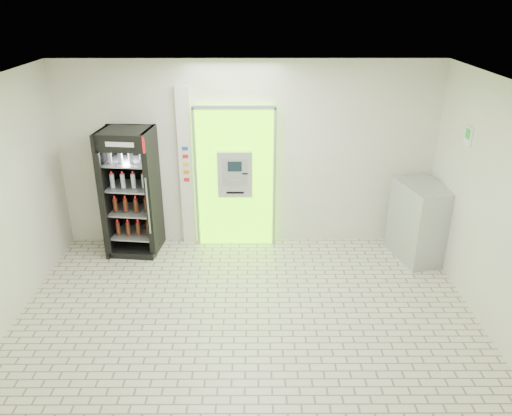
{
  "coord_description": "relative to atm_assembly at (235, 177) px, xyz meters",
  "views": [
    {
      "loc": [
        0.11,
        -5.12,
        3.92
      ],
      "look_at": [
        0.13,
        1.2,
        1.15
      ],
      "focal_mm": 35.0,
      "sensor_mm": 36.0,
      "label": 1
    }
  ],
  "objects": [
    {
      "name": "room_shell",
      "position": [
        0.2,
        -2.41,
        0.67
      ],
      "size": [
        6.0,
        6.0,
        6.0
      ],
      "color": "silver",
      "rests_on": "ground"
    },
    {
      "name": "atm_assembly",
      "position": [
        0.0,
        0.0,
        0.0
      ],
      "size": [
        1.3,
        0.24,
        2.33
      ],
      "color": "#66F100",
      "rests_on": "ground"
    },
    {
      "name": "beverage_cooler",
      "position": [
        -1.63,
        -0.25,
        -0.2
      ],
      "size": [
        0.83,
        0.77,
        2.02
      ],
      "rotation": [
        0.0,
        0.0,
        -0.12
      ],
      "color": "black",
      "rests_on": "ground"
    },
    {
      "name": "pillar",
      "position": [
        -0.78,
        0.04,
        0.13
      ],
      "size": [
        0.22,
        0.11,
        2.6
      ],
      "color": "silver",
      "rests_on": "ground"
    },
    {
      "name": "exit_sign",
      "position": [
        3.19,
        -1.01,
        0.95
      ],
      "size": [
        0.02,
        0.22,
        0.26
      ],
      "color": "white",
      "rests_on": "room_shell"
    },
    {
      "name": "steel_cabinet",
      "position": [
        2.88,
        -0.51,
        -0.56
      ],
      "size": [
        0.82,
        1.04,
        1.22
      ],
      "rotation": [
        0.0,
        0.0,
        0.24
      ],
      "color": "#AAACB1",
      "rests_on": "ground"
    },
    {
      "name": "ground",
      "position": [
        0.2,
        -2.41,
        -1.17
      ],
      "size": [
        6.0,
        6.0,
        0.0
      ],
      "primitive_type": "plane",
      "color": "beige",
      "rests_on": "ground"
    }
  ]
}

